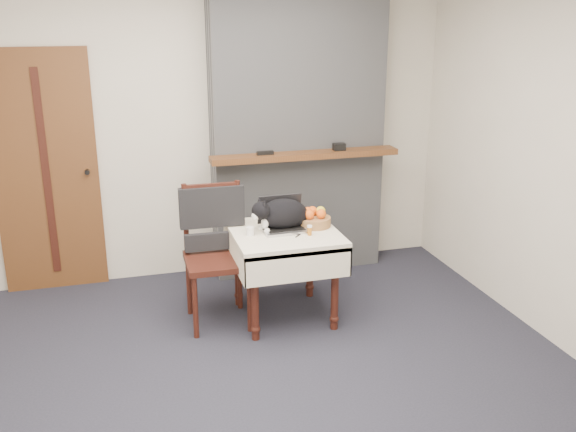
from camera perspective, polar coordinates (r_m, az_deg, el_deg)
The scene contains 12 objects.
ground at distance 4.19m, azimuth -3.96°, elevation -15.03°, with size 4.50×4.50×0.00m, color black.
room_shell at distance 4.00m, azimuth -5.92°, elevation 10.49°, with size 4.52×4.01×2.61m.
door at distance 5.59m, azimuth -20.68°, elevation 3.58°, with size 0.82×0.10×2.00m.
chimney at distance 5.61m, azimuth 0.86°, elevation 7.90°, with size 1.62×0.48×2.60m.
side_table at distance 4.81m, azimuth -0.32°, elevation -2.61°, with size 0.78×0.78×0.70m.
laptop at distance 4.80m, azimuth -0.48°, elevation -0.43°, with size 0.34×0.30×0.25m.
cat at distance 4.79m, azimuth -0.39°, elevation 0.17°, with size 0.56×0.30×0.27m.
cream_jar at distance 4.68m, azimuth -3.37°, elevation -1.36°, with size 0.06×0.06×0.07m, color white.
pill_bottle at distance 4.67m, azimuth 1.93°, elevation -1.26°, with size 0.04×0.04×0.08m.
fruit_basket at distance 4.87m, azimuth 2.35°, elevation -0.24°, with size 0.25×0.25×0.14m.
desk_clutter at distance 4.80m, azimuth 1.27°, elevation -1.18°, with size 0.16×0.02×0.01m, color black.
chair at distance 4.82m, azimuth -6.56°, elevation -1.64°, with size 0.49×0.47×1.05m.
Camera 1 is at (-0.69, -3.45, 2.28)m, focal length 40.00 mm.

